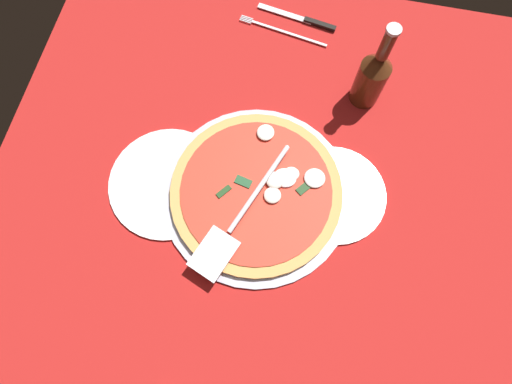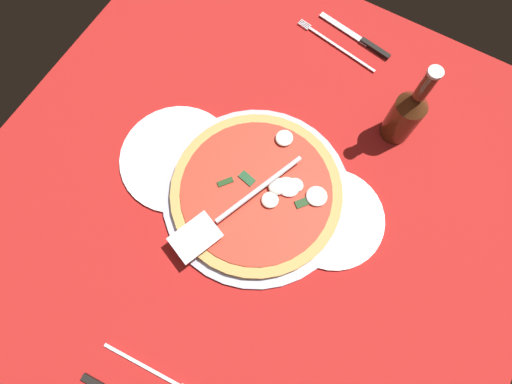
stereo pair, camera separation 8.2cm
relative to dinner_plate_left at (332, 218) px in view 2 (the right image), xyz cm
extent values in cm
cube|color=#A51B19|center=(15.22, 3.15, -1.00)|extent=(113.45, 113.45, 0.80)
cube|color=white|center=(-37.73, 3.15, -0.55)|extent=(7.56, 7.56, 0.10)
cube|color=white|center=(-30.16, -19.54, -0.55)|extent=(7.56, 7.56, 0.10)
cube|color=silver|center=(-30.16, -4.42, -0.55)|extent=(7.56, 7.56, 0.10)
cube|color=white|center=(-30.16, 10.71, -0.55)|extent=(7.56, 7.56, 0.10)
cube|color=white|center=(-22.60, -42.23, -0.55)|extent=(7.56, 7.56, 0.10)
cube|color=white|center=(-22.60, -27.11, -0.55)|extent=(7.56, 7.56, 0.10)
cube|color=white|center=(-22.60, -11.98, -0.55)|extent=(7.56, 7.56, 0.10)
cube|color=white|center=(-22.60, 3.15, -0.55)|extent=(7.56, 7.56, 0.10)
cube|color=white|center=(-22.60, 18.27, -0.55)|extent=(7.56, 7.56, 0.10)
cube|color=silver|center=(-15.04, -49.80, -0.55)|extent=(7.56, 7.56, 0.10)
cube|color=white|center=(-15.04, -34.67, -0.55)|extent=(7.56, 7.56, 0.10)
cube|color=white|center=(-15.04, -19.54, -0.55)|extent=(7.56, 7.56, 0.10)
cube|color=white|center=(-15.04, -4.42, -0.55)|extent=(7.56, 7.56, 0.10)
cube|color=white|center=(-15.04, 10.71, -0.55)|extent=(7.56, 7.56, 0.10)
cube|color=white|center=(-15.04, 25.83, -0.55)|extent=(7.56, 7.56, 0.10)
cube|color=white|center=(-7.47, -42.23, -0.55)|extent=(7.56, 7.56, 0.10)
cube|color=white|center=(-7.47, -27.11, -0.55)|extent=(7.56, 7.56, 0.10)
cube|color=white|center=(-7.47, -11.98, -0.55)|extent=(7.56, 7.56, 0.10)
cube|color=white|center=(-7.47, 3.15, -0.55)|extent=(7.56, 7.56, 0.10)
cube|color=white|center=(-7.47, 18.27, -0.55)|extent=(7.56, 7.56, 0.10)
cube|color=white|center=(0.09, -49.80, -0.55)|extent=(7.56, 7.56, 0.10)
cube|color=white|center=(0.09, -34.67, -0.55)|extent=(7.56, 7.56, 0.10)
cube|color=white|center=(0.09, -19.54, -0.55)|extent=(7.56, 7.56, 0.10)
cube|color=white|center=(0.09, -4.42, -0.55)|extent=(7.56, 7.56, 0.10)
cube|color=white|center=(0.09, 10.71, -0.55)|extent=(7.56, 7.56, 0.10)
cube|color=white|center=(0.09, 25.83, -0.55)|extent=(7.56, 7.56, 0.10)
cube|color=white|center=(7.65, -42.23, -0.55)|extent=(7.56, 7.56, 0.10)
cube|color=white|center=(7.65, -27.11, -0.55)|extent=(7.56, 7.56, 0.10)
cube|color=white|center=(7.65, -11.98, -0.55)|extent=(7.56, 7.56, 0.10)
cube|color=white|center=(7.65, 3.15, -0.55)|extent=(7.56, 7.56, 0.10)
cube|color=white|center=(7.65, 18.27, -0.55)|extent=(7.56, 7.56, 0.10)
cube|color=white|center=(7.65, 33.40, -0.55)|extent=(7.56, 7.56, 0.10)
cube|color=white|center=(15.22, -49.80, -0.55)|extent=(7.56, 7.56, 0.10)
cube|color=white|center=(15.22, -34.67, -0.55)|extent=(7.56, 7.56, 0.10)
cube|color=white|center=(15.22, -19.54, -0.55)|extent=(7.56, 7.56, 0.10)
cube|color=white|center=(15.22, -4.42, -0.55)|extent=(7.56, 7.56, 0.10)
cube|color=white|center=(15.22, 10.71, -0.55)|extent=(7.56, 7.56, 0.10)
cube|color=silver|center=(15.22, 25.83, -0.55)|extent=(7.56, 7.56, 0.10)
cube|color=white|center=(15.22, 40.96, -0.55)|extent=(7.56, 7.56, 0.10)
cube|color=white|center=(22.78, -42.23, -0.55)|extent=(7.56, 7.56, 0.10)
cube|color=white|center=(22.78, -27.11, -0.55)|extent=(7.56, 7.56, 0.10)
cube|color=white|center=(22.78, -11.98, -0.55)|extent=(7.56, 7.56, 0.10)
cube|color=white|center=(22.78, 3.15, -0.55)|extent=(7.56, 7.56, 0.10)
cube|color=white|center=(22.78, 18.27, -0.55)|extent=(7.56, 7.56, 0.10)
cube|color=white|center=(22.78, 33.40, -0.55)|extent=(7.56, 7.56, 0.10)
cube|color=white|center=(22.78, 48.52, -0.55)|extent=(7.56, 7.56, 0.10)
cube|color=white|center=(30.34, -34.67, -0.55)|extent=(7.56, 7.56, 0.10)
cube|color=white|center=(30.34, -19.54, -0.55)|extent=(7.56, 7.56, 0.10)
cube|color=white|center=(30.34, -4.42, -0.55)|extent=(7.56, 7.56, 0.10)
cube|color=white|center=(30.34, 10.71, -0.55)|extent=(7.56, 7.56, 0.10)
cube|color=white|center=(30.34, 25.83, -0.55)|extent=(7.56, 7.56, 0.10)
cube|color=white|center=(30.34, 40.96, -0.55)|extent=(7.56, 7.56, 0.10)
cube|color=white|center=(37.90, -42.23, -0.55)|extent=(7.56, 7.56, 0.10)
cube|color=white|center=(37.90, -27.11, -0.55)|extent=(7.56, 7.56, 0.10)
cube|color=white|center=(37.90, -11.98, -0.55)|extent=(7.56, 7.56, 0.10)
cube|color=white|center=(37.90, 3.15, -0.55)|extent=(7.56, 7.56, 0.10)
cube|color=white|center=(37.90, 18.27, -0.55)|extent=(7.56, 7.56, 0.10)
cube|color=white|center=(37.90, 33.40, -0.55)|extent=(7.56, 7.56, 0.10)
cube|color=white|center=(37.90, 48.52, -0.55)|extent=(7.56, 7.56, 0.10)
cube|color=white|center=(45.47, -34.67, -0.55)|extent=(7.56, 7.56, 0.10)
cube|color=white|center=(45.47, -19.54, -0.55)|extent=(7.56, 7.56, 0.10)
cube|color=silver|center=(45.47, -4.42, -0.55)|extent=(7.56, 7.56, 0.10)
cube|color=white|center=(45.47, 10.71, -0.55)|extent=(7.56, 7.56, 0.10)
cube|color=white|center=(45.47, 25.83, -0.55)|extent=(7.56, 7.56, 0.10)
cube|color=white|center=(45.47, 40.96, -0.55)|extent=(7.56, 7.56, 0.10)
cube|color=white|center=(53.03, -27.11, -0.55)|extent=(7.56, 7.56, 0.10)
cube|color=white|center=(53.03, -11.98, -0.55)|extent=(7.56, 7.56, 0.10)
cube|color=white|center=(53.03, 3.15, -0.55)|extent=(7.56, 7.56, 0.10)
cube|color=white|center=(53.03, 18.27, -0.55)|extent=(7.56, 7.56, 0.10)
cube|color=white|center=(53.03, 33.40, -0.55)|extent=(7.56, 7.56, 0.10)
cube|color=white|center=(60.59, -19.54, -0.55)|extent=(7.56, 7.56, 0.10)
cube|color=white|center=(60.59, -4.42, -0.55)|extent=(7.56, 7.56, 0.10)
cube|color=white|center=(60.59, 10.71, -0.55)|extent=(7.56, 7.56, 0.10)
cube|color=white|center=(60.59, 25.83, -0.55)|extent=(7.56, 7.56, 0.10)
cube|color=white|center=(68.16, -11.98, -0.55)|extent=(7.56, 7.56, 0.10)
cube|color=white|center=(68.16, 3.15, -0.55)|extent=(7.56, 7.56, 0.10)
cube|color=white|center=(68.16, 18.27, -0.55)|extent=(7.56, 7.56, 0.10)
cylinder|color=#ACAEC1|center=(15.84, 3.29, 0.01)|extent=(38.74, 38.74, 1.02)
cylinder|color=white|center=(0.00, 0.00, 0.00)|extent=(21.20, 21.20, 1.00)
cylinder|color=white|center=(34.31, 4.61, 0.00)|extent=(24.54, 24.54, 1.00)
cylinder|color=tan|center=(15.84, 3.29, 1.20)|extent=(35.02, 35.02, 1.36)
cylinder|color=red|center=(15.84, 3.29, 2.03)|extent=(30.82, 30.82, 0.30)
ellipsoid|color=silver|center=(12.41, 3.67, 2.70)|extent=(3.48, 3.45, 1.03)
ellipsoid|color=silver|center=(4.74, -1.71, 2.63)|extent=(4.31, 4.26, 0.88)
ellipsoid|color=white|center=(16.50, -9.63, 2.73)|extent=(3.68, 3.79, 1.09)
ellipsoid|color=white|center=(10.68, -0.54, 2.60)|extent=(4.73, 4.11, 0.83)
ellipsoid|color=white|center=(9.51, -1.69, 2.61)|extent=(3.22, 2.97, 0.85)
ellipsoid|color=silver|center=(12.52, 0.49, 2.87)|extent=(3.76, 3.68, 1.37)
cube|color=#1D4A28|center=(18.76, 1.91, 2.33)|extent=(3.68, 2.46, 0.30)
cube|color=#1C3A19|center=(6.44, 0.68, 2.33)|extent=(3.35, 3.62, 0.30)
cube|color=#1D3D19|center=(22.15, 4.78, 2.33)|extent=(2.93, 3.30, 0.30)
cube|color=silver|center=(20.95, 17.56, 3.71)|extent=(9.23, 10.71, 0.30)
cylinder|color=silver|center=(15.44, 3.45, 4.06)|extent=(8.68, 20.19, 1.00)
cube|color=white|center=(15.95, -40.03, -0.20)|extent=(18.44, 13.96, 0.60)
cube|color=silver|center=(16.38, -37.54, 0.23)|extent=(18.73, 3.86, 0.25)
cube|color=silver|center=(27.06, -40.09, 0.23)|extent=(2.99, 0.74, 0.25)
cube|color=silver|center=(27.14, -39.65, 0.23)|extent=(2.99, 0.74, 0.25)
cube|color=silver|center=(27.21, -39.22, 0.23)|extent=(2.99, 0.74, 0.25)
cube|color=silver|center=(27.29, -38.79, 0.23)|extent=(2.99, 0.74, 0.25)
cube|color=black|center=(9.68, -41.50, 0.50)|extent=(7.98, 2.55, 0.80)
cube|color=silver|center=(18.42, -43.03, 0.23)|extent=(13.84, 3.77, 0.25)
cube|color=white|center=(17.13, 44.84, -0.20)|extent=(19.56, 15.03, 0.60)
cube|color=silver|center=(17.36, 41.76, 0.23)|extent=(15.97, 1.76, 0.25)
cylinder|color=#4B2612|center=(-2.93, -24.31, 5.16)|extent=(6.36, 6.36, 11.33)
cone|color=#4B2612|center=(-2.93, -24.31, 12.54)|extent=(6.36, 6.36, 3.42)
cylinder|color=#4B2612|center=(-2.93, -24.31, 17.75)|extent=(2.42, 2.42, 7.01)
cylinder|color=#B7B7BC|center=(-2.93, -24.31, 21.55)|extent=(2.79, 2.79, 0.60)
camera|label=1|loc=(10.51, 28.71, 79.72)|focal=28.53mm
camera|label=2|loc=(2.82, 25.76, 79.72)|focal=28.53mm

